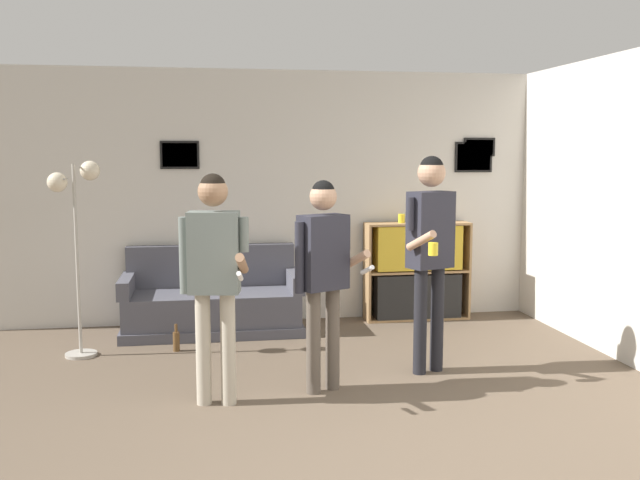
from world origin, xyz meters
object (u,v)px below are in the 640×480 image
Objects in this scene: bottle_on_floor at (176,341)px; floor_lamp at (75,215)px; person_player_foreground_left at (214,264)px; person_player_foreground_center at (323,264)px; bookshelf at (417,271)px; person_watcher_holding_cup at (431,239)px; drinking_cup at (401,218)px; couch at (212,304)px.

floor_lamp is at bearing -178.29° from bottle_on_floor.
person_player_foreground_left is 1.04× the size of person_player_foreground_center.
person_player_foreground_center is (0.82, 0.16, -0.04)m from person_player_foreground_left.
floor_lamp is 6.88× the size of bottle_on_floor.
floor_lamp reaches higher than bookshelf.
drinking_cup is (0.28, 1.88, -0.01)m from person_watcher_holding_cup.
person_player_foreground_left reaches higher than drinking_cup.
person_watcher_holding_cup is 18.59× the size of drinking_cup.
person_player_foreground_left is 0.93× the size of person_watcher_holding_cup.
floor_lamp is 1.89m from person_player_foreground_left.
person_player_foreground_left reaches higher than bottle_on_floor.
person_watcher_holding_cup is (1.77, -1.68, 0.84)m from couch.
floor_lamp is 1.46m from bottle_on_floor.
bookshelf is at bearing -0.26° from drinking_cup.
bottle_on_floor is at bearing 131.59° from person_player_foreground_center.
floor_lamp is 2.40m from person_player_foreground_center.
person_player_foreground_left is (-0.00, -2.16, 0.75)m from couch.
floor_lamp is (-1.19, -0.72, 1.00)m from couch.
person_player_foreground_left reaches higher than bookshelf.
person_watcher_holding_cup is (-0.47, -1.87, 0.59)m from bookshelf.
bookshelf is at bearing 57.26° from person_player_foreground_center.
person_player_foreground_left is at bearing -90.07° from couch.
bottle_on_floor is at bearing 154.98° from person_watcher_holding_cup.
person_watcher_holding_cup reaches higher than bookshelf.
drinking_cup is at bearing 81.39° from person_watcher_holding_cup.
person_player_foreground_left reaches higher than couch.
floor_lamp is (-3.42, -0.92, 0.75)m from bookshelf.
bookshelf is 0.64× the size of person_watcher_holding_cup.
person_player_foreground_left is (-2.23, -2.36, 0.51)m from bookshelf.
bookshelf reaches higher than couch.
person_player_foreground_center reaches higher than drinking_cup.
person_watcher_holding_cup reaches higher than floor_lamp.
person_player_foreground_center is 0.90× the size of person_watcher_holding_cup.
person_player_foreground_left reaches higher than person_player_foreground_center.
bottle_on_floor is 2.75m from drinking_cup.
person_player_foreground_center reaches higher than bookshelf.
bookshelf is 4.49× the size of bottle_on_floor.
couch is at bearing 31.10° from floor_lamp.
person_player_foreground_center reaches higher than couch.
bookshelf is 2.65m from person_player_foreground_center.
couch is at bearing 89.93° from person_player_foreground_left.
person_watcher_holding_cup is at bearing -17.98° from floor_lamp.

